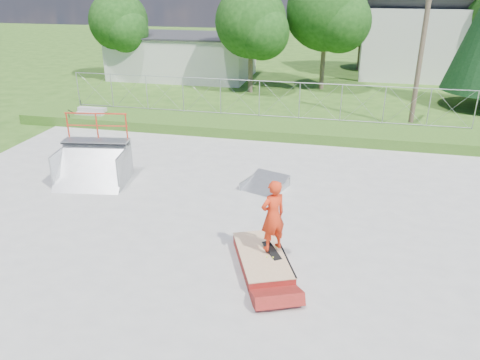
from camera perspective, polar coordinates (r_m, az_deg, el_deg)
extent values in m
plane|color=#294F16|center=(14.54, -5.46, -5.04)|extent=(120.00, 120.00, 0.00)
cube|color=#979795|center=(14.53, -5.47, -4.97)|extent=(20.00, 16.00, 0.04)
cube|color=#294F16|center=(22.99, 1.85, 6.54)|extent=(24.00, 3.00, 0.50)
cube|color=maroon|center=(12.33, 2.72, -9.71)|extent=(1.97, 2.64, 0.33)
cube|color=tan|center=(12.23, 2.74, -9.01)|extent=(2.00, 2.67, 0.02)
cube|color=black|center=(12.28, 3.90, -8.60)|extent=(0.63, 0.78, 0.13)
imported|color=red|center=(11.80, 4.02, -4.68)|extent=(0.82, 0.80, 1.90)
cube|color=#BBBAB6|center=(36.62, -6.93, 14.70)|extent=(10.00, 6.00, 3.00)
cube|color=#BBBAB6|center=(38.66, 20.72, 15.38)|extent=(8.00, 6.00, 5.00)
cylinder|color=brown|center=(24.51, 21.33, 15.05)|extent=(0.24, 0.24, 8.00)
cylinder|color=brown|center=(31.25, 1.28, 12.88)|extent=(0.30, 0.30, 2.45)
sphere|color=#13380F|center=(30.84, 1.34, 18.71)|extent=(4.48, 4.48, 4.48)
sphere|color=#13380F|center=(30.18, 2.74, 17.53)|extent=(3.36, 3.36, 3.36)
cylinder|color=brown|center=(32.62, 10.01, 13.30)|extent=(0.30, 0.30, 2.80)
sphere|color=#13380F|center=(32.21, 10.48, 19.68)|extent=(5.12, 5.12, 5.12)
sphere|color=#13380F|center=(31.58, 12.15, 18.33)|extent=(3.84, 3.84, 3.84)
cylinder|color=brown|center=(36.41, -14.10, 13.57)|extent=(0.30, 0.30, 2.27)
sphere|color=#13380F|center=(36.06, -14.57, 18.19)|extent=(4.16, 4.16, 4.16)
sphere|color=#13380F|center=(35.30, -13.69, 17.32)|extent=(3.12, 3.12, 3.12)
cylinder|color=brown|center=(40.54, 14.35, 14.35)|extent=(0.30, 0.30, 2.10)
sphere|color=#13380F|center=(40.24, 14.75, 18.18)|extent=(3.84, 3.84, 3.84)
sphere|color=#13380F|center=(39.82, 15.77, 17.34)|extent=(2.88, 2.88, 2.88)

